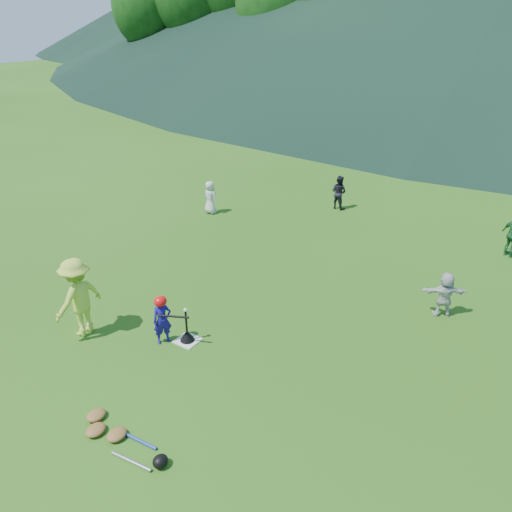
{
  "coord_description": "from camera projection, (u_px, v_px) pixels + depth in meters",
  "views": [
    {
      "loc": [
        5.78,
        -6.14,
        6.01
      ],
      "look_at": [
        0.0,
        2.5,
        0.9
      ],
      "focal_mm": 35.0,
      "sensor_mm": 36.0,
      "label": 1
    }
  ],
  "objects": [
    {
      "name": "ground",
      "position": [
        188.0,
        341.0,
        10.12
      ],
      "size": [
        120.0,
        120.0,
        0.0
      ],
      "primitive_type": "plane",
      "color": "#2A5513",
      "rests_on": "ground"
    },
    {
      "name": "home_plate",
      "position": [
        188.0,
        340.0,
        10.11
      ],
      "size": [
        0.45,
        0.45,
        0.02
      ],
      "primitive_type": "cube",
      "color": "silver",
      "rests_on": "ground"
    },
    {
      "name": "baseball",
      "position": [
        185.0,
        310.0,
        9.79
      ],
      "size": [
        0.08,
        0.08,
        0.08
      ],
      "primitive_type": "sphere",
      "color": "white",
      "rests_on": "batting_tee"
    },
    {
      "name": "batter_child",
      "position": [
        162.0,
        320.0,
        9.87
      ],
      "size": [
        0.41,
        0.45,
        1.03
      ],
      "primitive_type": "imported",
      "rotation": [
        0.0,
        0.0,
        1.03
      ],
      "color": "navy",
      "rests_on": "ground"
    },
    {
      "name": "adult_coach",
      "position": [
        78.0,
        297.0,
        10.01
      ],
      "size": [
        0.66,
        1.11,
        1.69
      ],
      "primitive_type": "imported",
      "rotation": [
        0.0,
        0.0,
        -1.54
      ],
      "color": "#B1D03D",
      "rests_on": "ground"
    },
    {
      "name": "fielder_a",
      "position": [
        210.0,
        197.0,
        16.3
      ],
      "size": [
        0.58,
        0.42,
        1.09
      ],
      "primitive_type": "imported",
      "rotation": [
        0.0,
        0.0,
        2.99
      ],
      "color": "silver",
      "rests_on": "ground"
    },
    {
      "name": "fielder_b",
      "position": [
        339.0,
        192.0,
        16.69
      ],
      "size": [
        0.6,
        0.5,
        1.14
      ],
      "primitive_type": "imported",
      "rotation": [
        0.0,
        0.0,
        3.01
      ],
      "color": "black",
      "rests_on": "ground"
    },
    {
      "name": "fielder_d",
      "position": [
        445.0,
        294.0,
        10.76
      ],
      "size": [
        0.98,
        0.74,
        1.04
      ],
      "primitive_type": "imported",
      "rotation": [
        0.0,
        0.0,
        3.67
      ],
      "color": "silver",
      "rests_on": "ground"
    },
    {
      "name": "batting_tee",
      "position": [
        187.0,
        336.0,
        10.06
      ],
      "size": [
        0.3,
        0.3,
        0.68
      ],
      "color": "black",
      "rests_on": "home_plate"
    },
    {
      "name": "batter_gear",
      "position": [
        161.0,
        303.0,
        9.67
      ],
      "size": [
        0.71,
        0.3,
        0.39
      ],
      "color": "red",
      "rests_on": "ground"
    },
    {
      "name": "equipment_pile",
      "position": [
        116.0,
        435.0,
        7.78
      ],
      "size": [
        1.8,
        0.56,
        0.19
      ],
      "color": "olive",
      "rests_on": "ground"
    },
    {
      "name": "outfield_fence",
      "position": [
        486.0,
        107.0,
        30.7
      ],
      "size": [
        70.07,
        0.08,
        1.33
      ],
      "color": "gray",
      "rests_on": "ground"
    }
  ]
}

